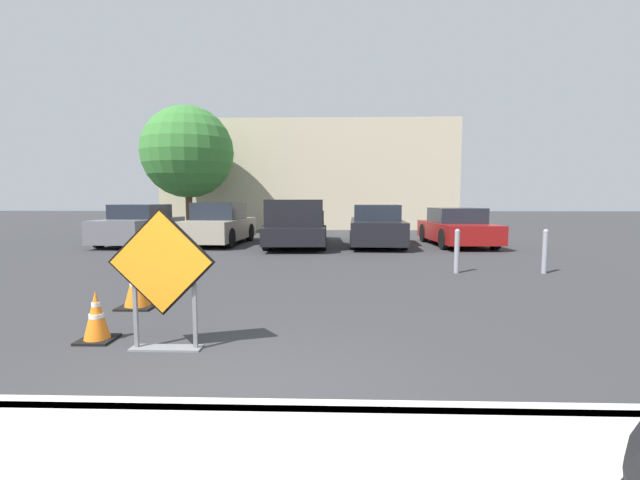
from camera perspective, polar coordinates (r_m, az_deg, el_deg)
The scene contains 16 objects.
ground_plane at distance 13.07m, azimuth -1.45°, elevation -1.72°, with size 96.00×96.00×0.00m, color #333335.
curb_lip at distance 3.41m, azimuth -11.60°, elevation -21.72°, with size 25.12×0.20×0.14m.
road_closed_sign at distance 4.84m, azimuth -20.30°, elevation -4.24°, with size 1.15×0.20×1.54m.
traffic_cone_nearest at distance 5.59m, azimuth -27.66°, elevation -9.06°, with size 0.39×0.39×0.58m.
traffic_cone_second at distance 7.01m, azimuth -23.20°, elevation -5.48°, with size 0.52×0.52×0.72m.
traffic_cone_third at distance 8.53m, azimuth -21.06°, elevation -3.21°, with size 0.40×0.40×0.81m.
traffic_cone_fourth at distance 9.97m, azimuth -19.96°, elevation -2.32°, with size 0.52×0.52×0.69m.
parked_car_nearest at distance 16.85m, azimuth -22.84°, elevation 1.76°, with size 1.92×4.17×1.45m.
parked_car_second at distance 16.03m, azimuth -13.30°, elevation 1.96°, with size 1.99×4.24×1.52m.
pickup_truck at distance 14.97m, azimuth -3.22°, elevation 2.01°, with size 2.21×5.60×1.62m.
parked_car_third at distance 15.35m, azimuth 7.51°, elevation 1.81°, with size 2.01×4.68×1.44m.
parked_car_fourth at distance 15.92m, azimuth 17.75°, elevation 1.57°, with size 2.00×4.21×1.33m.
bollard_nearest at distance 9.90m, azimuth 17.79°, elevation -1.25°, with size 0.12×0.12×0.98m.
bollard_second at distance 10.59m, azimuth 27.80°, elevation -1.20°, with size 0.12×0.12×0.98m.
building_facade_backdrop at distance 25.41m, azimuth -1.30°, elevation 8.42°, with size 16.09×5.00×5.92m.
street_tree_behind_lot at distance 21.70m, azimuth -17.24°, elevation 11.11°, with size 4.33×4.33×6.04m.
Camera 1 is at (0.73, -2.95, 1.62)m, focal length 24.00 mm.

